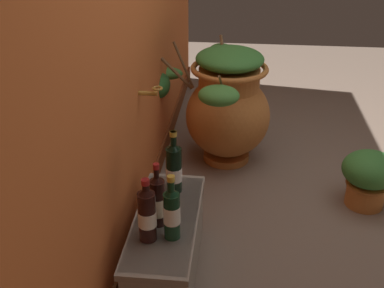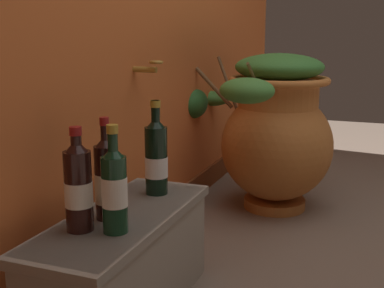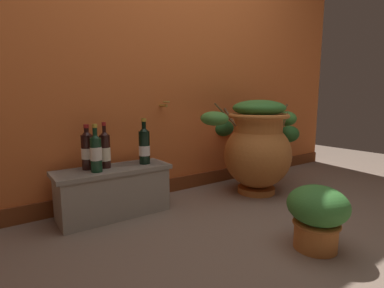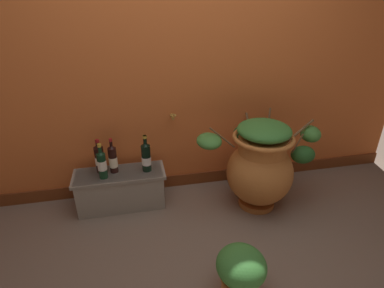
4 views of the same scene
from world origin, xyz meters
TOP-DOWN VIEW (x-y plane):
  - ground_plane at (0.00, 0.00)m, footprint 7.00×7.00m
  - terracotta_urn at (0.61, 0.67)m, footprint 1.11×0.84m
  - stone_ledge at (-0.59, 0.89)m, footprint 0.78×0.30m
  - wine_bottle_left at (-0.71, 0.84)m, footprint 0.07×0.07m
  - wine_bottle_middle at (-0.74, 0.94)m, footprint 0.08×0.08m
  - wine_bottle_right at (-0.35, 0.88)m, footprint 0.08×0.08m
  - wine_bottle_back at (-0.63, 0.92)m, footprint 0.07×0.07m
  - potted_shrub at (0.13, -0.20)m, footprint 0.31×0.32m

SIDE VIEW (x-z plane):
  - ground_plane at x=0.00m, z-range 0.00..0.00m
  - stone_ledge at x=-0.59m, z-range 0.01..0.35m
  - potted_shrub at x=0.13m, z-range 0.02..0.37m
  - terracotta_urn at x=0.61m, z-range 0.02..0.82m
  - wine_bottle_back at x=-0.63m, z-range 0.31..0.62m
  - wine_bottle_left at x=-0.71m, z-range 0.32..0.63m
  - wine_bottle_middle at x=-0.74m, z-range 0.32..0.63m
  - wine_bottle_right at x=-0.35m, z-range 0.31..0.64m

